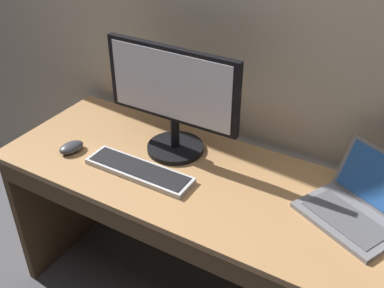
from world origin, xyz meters
TOP-DOWN VIEW (x-y plane):
  - desk at (0.00, -0.02)m, footprint 1.78×0.62m
  - laptop_space_gray at (0.51, 0.07)m, footprint 0.42×0.40m
  - external_monitor at (-0.24, 0.10)m, footprint 0.57×0.24m
  - wired_keyboard at (-0.28, -0.10)m, footprint 0.45×0.12m
  - computer_mouse at (-0.61, -0.12)m, footprint 0.09×0.12m

SIDE VIEW (x-z plane):
  - desk at x=0.00m, z-range 0.18..0.95m
  - wired_keyboard at x=-0.28m, z-range 0.77..0.79m
  - computer_mouse at x=-0.61m, z-range 0.77..0.81m
  - laptop_space_gray at x=0.51m, z-range 0.70..0.91m
  - external_monitor at x=-0.24m, z-range 0.79..1.25m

